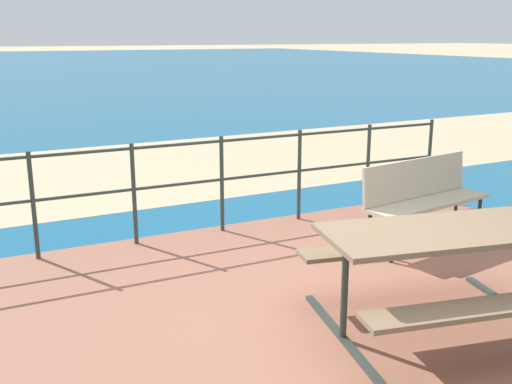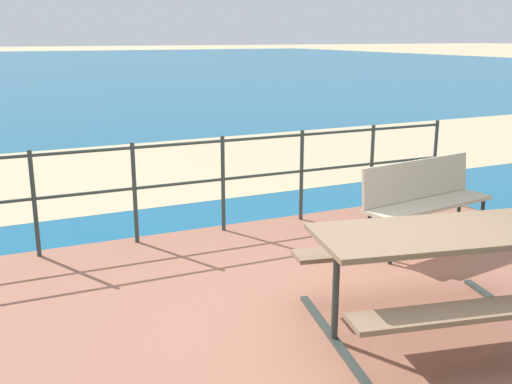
% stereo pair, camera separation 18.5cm
% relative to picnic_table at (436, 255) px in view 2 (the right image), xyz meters
% --- Properties ---
extents(ground_plane, '(240.00, 240.00, 0.00)m').
position_rel_picnic_table_xyz_m(ground_plane, '(-0.54, 0.39, -0.65)').
color(ground_plane, tan).
extents(patio_paving, '(6.40, 5.20, 0.06)m').
position_rel_picnic_table_xyz_m(patio_paving, '(-0.54, 0.39, -0.62)').
color(patio_paving, '#935B47').
rests_on(patio_paving, ground).
extents(sea_water, '(90.00, 90.00, 0.01)m').
position_rel_picnic_table_xyz_m(sea_water, '(-0.54, 40.39, -0.65)').
color(sea_water, '#145B84').
rests_on(sea_water, ground).
extents(beach_strip, '(54.09, 5.87, 0.01)m').
position_rel_picnic_table_xyz_m(beach_strip, '(-0.54, 6.58, -0.64)').
color(beach_strip, tan).
rests_on(beach_strip, ground).
extents(picnic_table, '(2.00, 1.75, 0.78)m').
position_rel_picnic_table_xyz_m(picnic_table, '(0.00, 0.00, 0.00)').
color(picnic_table, '#7A6047').
rests_on(picnic_table, patio_paving).
extents(park_bench, '(1.57, 0.65, 0.88)m').
position_rel_picnic_table_xyz_m(park_bench, '(1.17, 1.54, -0.05)').
color(park_bench, '#BCAD93').
rests_on(park_bench, patio_paving).
extents(railing_fence, '(5.94, 0.04, 1.07)m').
position_rel_picnic_table_xyz_m(railing_fence, '(-0.54, 2.83, 0.06)').
color(railing_fence, '#2D3833').
rests_on(railing_fence, patio_paving).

